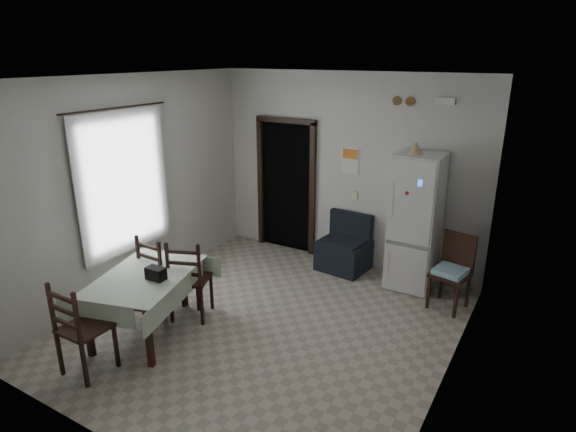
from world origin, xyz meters
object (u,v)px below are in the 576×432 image
at_px(corner_chair, 450,273).
at_px(dining_chair_near_head, 85,327).
at_px(navy_seat, 344,243).
at_px(dining_table, 148,303).
at_px(dining_chair_far_right, 190,278).
at_px(fridge, 415,222).
at_px(dining_chair_far_left, 162,272).

distance_m(corner_chair, dining_chair_near_head, 4.32).
relative_size(navy_seat, dining_table, 0.60).
bearing_deg(dining_table, dining_chair_far_right, 53.61).
bearing_deg(corner_chair, dining_chair_far_right, -134.66).
bearing_deg(navy_seat, dining_chair_far_right, -109.63).
distance_m(fridge, navy_seat, 1.17).
bearing_deg(corner_chair, fridge, 157.90).
bearing_deg(fridge, dining_table, -130.14).
height_order(dining_table, dining_chair_far_left, dining_chair_far_left).
distance_m(navy_seat, dining_chair_far_left, 2.72).
height_order(corner_chair, dining_chair_near_head, dining_chair_near_head).
bearing_deg(corner_chair, dining_chair_near_head, -120.49).
height_order(navy_seat, corner_chair, corner_chair).
bearing_deg(dining_chair_near_head, corner_chair, -131.97).
bearing_deg(dining_table, dining_chair_near_head, -103.95).
bearing_deg(dining_table, fridge, 34.38).
distance_m(dining_table, dining_chair_far_left, 0.56).
distance_m(fridge, dining_chair_far_left, 3.43).
relative_size(dining_chair_far_left, dining_chair_far_right, 0.98).
height_order(fridge, navy_seat, fridge).
bearing_deg(corner_chair, dining_chair_far_left, -137.82).
height_order(navy_seat, dining_chair_far_left, dining_chair_far_left).
height_order(fridge, corner_chair, fridge).
height_order(fridge, dining_chair_near_head, fridge).
bearing_deg(dining_chair_far_right, corner_chair, -167.66).
height_order(corner_chair, dining_table, corner_chair).
bearing_deg(dining_chair_far_left, dining_chair_near_head, 102.17).
bearing_deg(navy_seat, dining_chair_far_left, -117.36).
xyz_separation_m(navy_seat, dining_table, (-1.26, -2.75, -0.05)).
height_order(dining_table, dining_chair_near_head, dining_chair_near_head).
relative_size(dining_table, dining_chair_far_left, 1.36).
bearing_deg(corner_chair, dining_table, -129.64).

